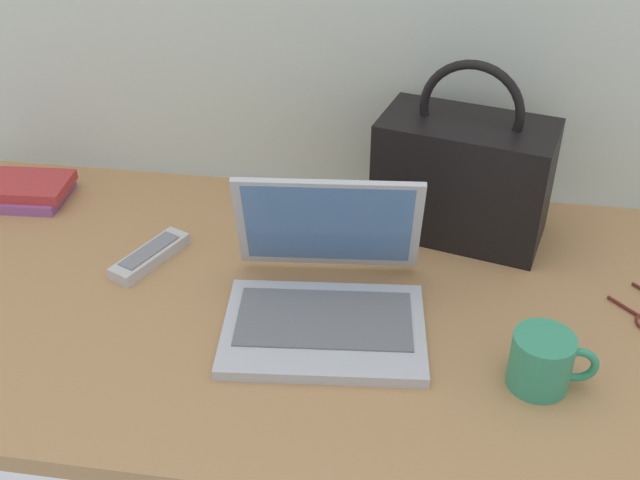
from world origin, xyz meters
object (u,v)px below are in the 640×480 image
at_px(coffee_mug, 543,361).
at_px(remote_control_near, 150,256).
at_px(laptop, 325,292).
at_px(book_stack, 20,190).
at_px(handbag, 463,176).

height_order(coffee_mug, remote_control_near, coffee_mug).
relative_size(laptop, book_stack, 1.62).
distance_m(handbag, book_stack, 0.87).
height_order(laptop, coffee_mug, laptop).
xyz_separation_m(laptop, coffee_mug, (0.32, -0.11, -0.00)).
distance_m(laptop, coffee_mug, 0.34).
xyz_separation_m(laptop, book_stack, (-0.65, 0.27, -0.03)).
height_order(coffee_mug, handbag, handbag).
relative_size(handbag, book_stack, 1.61).
bearing_deg(remote_control_near, book_stack, 152.63).
height_order(laptop, book_stack, laptop).
distance_m(coffee_mug, book_stack, 1.05).
xyz_separation_m(remote_control_near, book_stack, (-0.33, 0.17, 0.01)).
height_order(handbag, book_stack, handbag).
bearing_deg(handbag, coffee_mug, -73.39).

